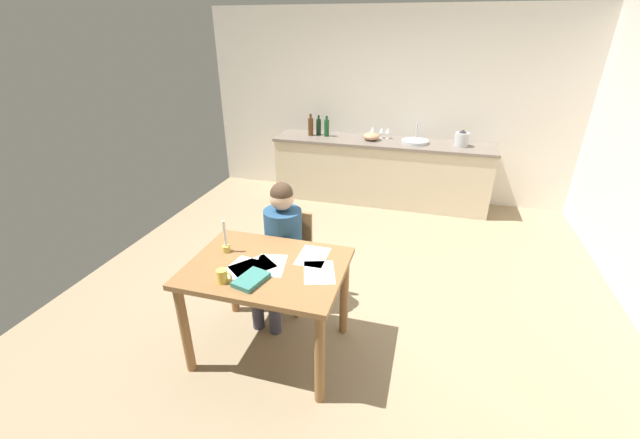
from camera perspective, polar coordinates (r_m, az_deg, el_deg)
name	(u,v)px	position (r m, az deg, el deg)	size (l,w,h in m)	color
ground_plane	(345,286)	(4.06, 3.53, -9.49)	(5.20, 5.20, 0.04)	#937F60
wall_back	(387,107)	(5.97, 9.63, 15.62)	(5.20, 0.12, 2.60)	silver
kitchen_counter	(380,171)	(5.83, 8.57, 6.83)	(3.02, 0.64, 0.90)	beige
dining_table	(267,280)	(2.97, -7.54, -8.60)	(1.12, 0.84, 0.79)	olive
chair_at_table	(288,255)	(3.61, -4.57, -5.02)	(0.43, 0.43, 0.86)	olive
person_seated	(280,243)	(3.39, -5.72, -3.31)	(0.35, 0.61, 1.19)	navy
coffee_mug	(223,276)	(2.75, -13.76, -7.86)	(0.11, 0.07, 0.09)	#F2CC4C
candlestick	(226,243)	(3.08, -13.32, -3.33)	(0.06, 0.06, 0.26)	gold
book_magazine	(251,280)	(2.73, -9.83, -8.47)	(0.16, 0.24, 0.03)	#35776E
paper_letter	(242,269)	(2.88, -11.14, -6.90)	(0.21, 0.30, 0.00)	white
paper_bill	(270,265)	(2.89, -7.15, -6.51)	(0.21, 0.30, 0.00)	white
paper_envelope	(319,272)	(2.79, -0.12, -7.56)	(0.21, 0.30, 0.00)	white
paper_receipt	(313,256)	(2.97, -1.04, -5.27)	(0.21, 0.30, 0.00)	white
paper_notice	(253,267)	(2.89, -9.63, -6.66)	(0.21, 0.30, 0.00)	white
sink_unit	(415,141)	(5.67, 13.44, 10.83)	(0.36, 0.36, 0.24)	#B2B7BC
bottle_oil	(311,126)	(5.91, -1.34, 13.19)	(0.08, 0.08, 0.31)	#593319
bottle_vinegar	(319,127)	(5.94, -0.20, 13.16)	(0.07, 0.07, 0.28)	black
bottle_wine_red	(327,128)	(5.86, 0.96, 13.01)	(0.07, 0.07, 0.29)	#194C23
mixing_bowl	(372,136)	(5.71, 7.38, 11.72)	(0.23, 0.23, 0.10)	tan
stovetop_kettle	(462,139)	(5.65, 19.63, 10.81)	(0.18, 0.18, 0.22)	#B7BABF
wine_glass_near_sink	(388,131)	(5.82, 9.74, 12.41)	(0.07, 0.07, 0.15)	silver
wine_glass_by_kettle	(382,130)	(5.83, 8.84, 12.50)	(0.07, 0.07, 0.15)	silver
wine_glass_back_left	(373,130)	(5.85, 7.56, 12.62)	(0.07, 0.07, 0.15)	silver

